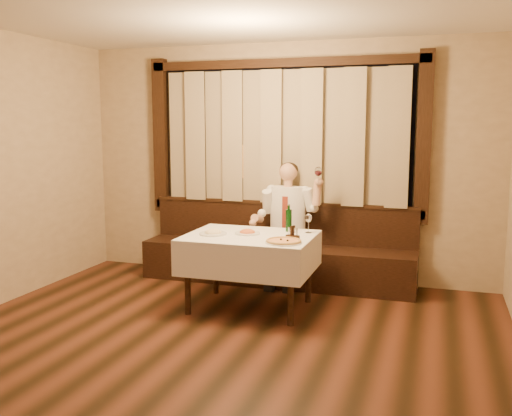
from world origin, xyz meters
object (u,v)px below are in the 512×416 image
(dining_table, at_px, (250,245))
(pasta_cream, at_px, (213,231))
(pizza, at_px, (284,241))
(pasta_red, at_px, (247,230))
(green_bottle, at_px, (289,220))
(banquette, at_px, (277,256))
(seated_man, at_px, (287,215))
(cruet_caddy, at_px, (293,234))

(dining_table, xyz_separation_m, pasta_cream, (-0.36, -0.09, 0.14))
(pizza, distance_m, pasta_red, 0.55)
(dining_table, bearing_deg, pasta_cream, -165.80)
(dining_table, xyz_separation_m, green_bottle, (0.32, 0.30, 0.23))
(banquette, height_order, pasta_cream, banquette)
(pizza, xyz_separation_m, seated_man, (-0.29, 1.20, 0.05))
(dining_table, bearing_deg, green_bottle, 42.90)
(pizza, bearing_deg, banquette, 108.10)
(banquette, height_order, dining_table, banquette)
(dining_table, xyz_separation_m, pizza, (0.42, -0.27, 0.12))
(pasta_cream, bearing_deg, pasta_red, 22.44)
(banquette, relative_size, pizza, 9.20)
(green_bottle, distance_m, seated_man, 0.66)
(pasta_cream, bearing_deg, banquette, 72.10)
(pizza, xyz_separation_m, cruet_caddy, (0.04, 0.19, 0.03))
(pasta_cream, height_order, green_bottle, green_bottle)
(banquette, xyz_separation_m, dining_table, (0.00, -1.02, 0.34))
(dining_table, relative_size, pasta_cream, 4.59)
(pizza, height_order, cruet_caddy, cruet_caddy)
(green_bottle, height_order, cruet_caddy, green_bottle)
(pizza, distance_m, pasta_cream, 0.80)
(pasta_cream, bearing_deg, seated_man, 64.28)
(pasta_red, xyz_separation_m, cruet_caddy, (0.50, -0.12, 0.01))
(dining_table, bearing_deg, banquette, 90.00)
(pasta_red, xyz_separation_m, seated_man, (0.17, 0.89, 0.03))
(dining_table, distance_m, pasta_red, 0.15)
(banquette, bearing_deg, pasta_cream, -107.90)
(cruet_caddy, distance_m, seated_man, 1.07)
(banquette, distance_m, seated_man, 0.54)
(pasta_cream, bearing_deg, cruet_caddy, 0.80)
(banquette, xyz_separation_m, green_bottle, (0.32, -0.72, 0.57))
(seated_man, bearing_deg, banquette, 146.23)
(dining_table, distance_m, seated_man, 0.96)
(dining_table, height_order, seated_man, seated_man)
(dining_table, xyz_separation_m, pasta_red, (-0.04, 0.04, 0.14))
(dining_table, bearing_deg, pasta_red, 134.32)
(banquette, height_order, pizza, banquette)
(banquette, relative_size, pasta_cream, 11.57)
(pizza, height_order, seated_man, seated_man)
(pasta_red, bearing_deg, pizza, -33.65)
(cruet_caddy, bearing_deg, banquette, 133.30)
(pasta_red, bearing_deg, seated_man, 78.98)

